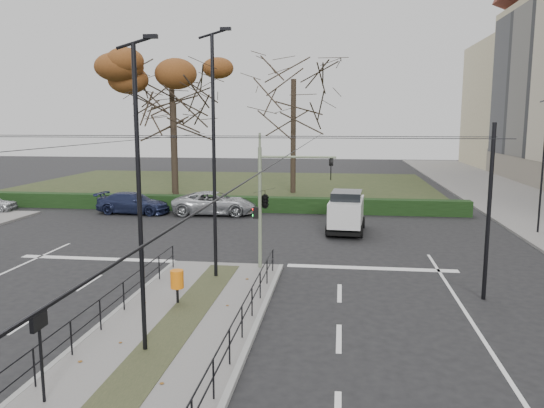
{
  "coord_description": "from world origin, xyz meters",
  "views": [
    {
      "loc": [
        4.66,
        -16.24,
        6.04
      ],
      "look_at": [
        1.68,
        6.61,
        2.43
      ],
      "focal_mm": 35.0,
      "sensor_mm": 36.0,
      "label": 1
    }
  ],
  "objects_px": {
    "litter_bin": "(177,280)",
    "bare_tree_near": "(173,110)",
    "bare_tree_center": "(294,87)",
    "streetlamp_median_far": "(214,154)",
    "rust_tree": "(171,72)",
    "info_panel": "(39,330)",
    "traffic_light": "(267,198)",
    "white_van": "(346,211)",
    "streetlamp_median_near": "(140,197)",
    "parked_car_third": "(133,203)",
    "parked_car_fourth": "(215,203)",
    "streetlamp_sidewalk": "(543,164)"
  },
  "relations": [
    {
      "from": "litter_bin",
      "to": "bare_tree_near",
      "type": "height_order",
      "value": "bare_tree_near"
    },
    {
      "from": "litter_bin",
      "to": "bare_tree_center",
      "type": "xyz_separation_m",
      "value": [
        1.25,
        27.93,
        7.83
      ]
    },
    {
      "from": "streetlamp_median_far",
      "to": "rust_tree",
      "type": "bearing_deg",
      "value": 111.35
    },
    {
      "from": "streetlamp_median_far",
      "to": "bare_tree_center",
      "type": "relative_size",
      "value": 0.74
    },
    {
      "from": "info_panel",
      "to": "streetlamp_median_far",
      "type": "xyz_separation_m",
      "value": [
        1.5,
        9.49,
        3.1
      ]
    },
    {
      "from": "traffic_light",
      "to": "bare_tree_center",
      "type": "height_order",
      "value": "bare_tree_center"
    },
    {
      "from": "litter_bin",
      "to": "white_van",
      "type": "relative_size",
      "value": 0.26
    },
    {
      "from": "streetlamp_median_near",
      "to": "bare_tree_center",
      "type": "relative_size",
      "value": 0.64
    },
    {
      "from": "parked_car_third",
      "to": "bare_tree_near",
      "type": "distance_m",
      "value": 7.87
    },
    {
      "from": "parked_car_third",
      "to": "bare_tree_near",
      "type": "xyz_separation_m",
      "value": [
        1.38,
        4.77,
        6.11
      ]
    },
    {
      "from": "rust_tree",
      "to": "parked_car_fourth",
      "type": "bearing_deg",
      "value": -58.62
    },
    {
      "from": "white_van",
      "to": "bare_tree_near",
      "type": "distance_m",
      "value": 16.38
    },
    {
      "from": "info_panel",
      "to": "white_van",
      "type": "height_order",
      "value": "white_van"
    },
    {
      "from": "rust_tree",
      "to": "bare_tree_center",
      "type": "xyz_separation_m",
      "value": [
        9.87,
        1.32,
        -1.25
      ]
    },
    {
      "from": "traffic_light",
      "to": "streetlamp_sidewalk",
      "type": "height_order",
      "value": "streetlamp_sidewalk"
    },
    {
      "from": "litter_bin",
      "to": "bare_tree_center",
      "type": "bearing_deg",
      "value": 87.44
    },
    {
      "from": "streetlamp_median_near",
      "to": "white_van",
      "type": "bearing_deg",
      "value": 72.02
    },
    {
      "from": "bare_tree_center",
      "to": "bare_tree_near",
      "type": "xyz_separation_m",
      "value": [
        -8.2,
        -6.24,
        -1.95
      ]
    },
    {
      "from": "info_panel",
      "to": "bare_tree_center",
      "type": "bearing_deg",
      "value": 86.34
    },
    {
      "from": "parked_car_third",
      "to": "traffic_light",
      "type": "bearing_deg",
      "value": -135.85
    },
    {
      "from": "info_panel",
      "to": "bare_tree_near",
      "type": "height_order",
      "value": "bare_tree_near"
    },
    {
      "from": "traffic_light",
      "to": "streetlamp_median_near",
      "type": "xyz_separation_m",
      "value": [
        -2.05,
        -8.21,
        1.19
      ]
    },
    {
      "from": "white_van",
      "to": "rust_tree",
      "type": "xyz_separation_m",
      "value": [
        -14.19,
        13.87,
        8.82
      ]
    },
    {
      "from": "traffic_light",
      "to": "streetlamp_median_far",
      "type": "xyz_separation_m",
      "value": [
        -1.76,
        -1.48,
        1.84
      ]
    },
    {
      "from": "streetlamp_median_near",
      "to": "rust_tree",
      "type": "distance_m",
      "value": 32.01
    },
    {
      "from": "parked_car_third",
      "to": "bare_tree_center",
      "type": "distance_m",
      "value": 16.67
    },
    {
      "from": "litter_bin",
      "to": "streetlamp_median_near",
      "type": "xyz_separation_m",
      "value": [
        0.26,
        -3.58,
        3.24
      ]
    },
    {
      "from": "litter_bin",
      "to": "white_van",
      "type": "height_order",
      "value": "white_van"
    },
    {
      "from": "streetlamp_median_far",
      "to": "white_van",
      "type": "relative_size",
      "value": 2.16
    },
    {
      "from": "info_panel",
      "to": "streetlamp_sidewalk",
      "type": "xyz_separation_m",
      "value": [
        16.73,
        19.71,
        2.05
      ]
    },
    {
      "from": "litter_bin",
      "to": "info_panel",
      "type": "bearing_deg",
      "value": -98.46
    },
    {
      "from": "parked_car_fourth",
      "to": "parked_car_third",
      "type": "bearing_deg",
      "value": 89.68
    },
    {
      "from": "bare_tree_center",
      "to": "white_van",
      "type": "bearing_deg",
      "value": -74.14
    },
    {
      "from": "streetlamp_sidewalk",
      "to": "rust_tree",
      "type": "height_order",
      "value": "rust_tree"
    },
    {
      "from": "streetlamp_sidewalk",
      "to": "rust_tree",
      "type": "xyz_separation_m",
      "value": [
        -24.41,
        13.26,
        6.23
      ]
    },
    {
      "from": "traffic_light",
      "to": "rust_tree",
      "type": "distance_m",
      "value": 25.54
    },
    {
      "from": "streetlamp_sidewalk",
      "to": "streetlamp_median_far",
      "type": "bearing_deg",
      "value": -146.16
    },
    {
      "from": "info_panel",
      "to": "white_van",
      "type": "relative_size",
      "value": 0.47
    },
    {
      "from": "parked_car_third",
      "to": "white_van",
      "type": "distance_m",
      "value": 14.51
    },
    {
      "from": "traffic_light",
      "to": "streetlamp_median_near",
      "type": "distance_m",
      "value": 8.55
    },
    {
      "from": "info_panel",
      "to": "streetlamp_median_near",
      "type": "distance_m",
      "value": 3.88
    },
    {
      "from": "traffic_light",
      "to": "litter_bin",
      "type": "bearing_deg",
      "value": -116.53
    },
    {
      "from": "streetlamp_median_near",
      "to": "parked_car_third",
      "type": "distance_m",
      "value": 22.5
    },
    {
      "from": "traffic_light",
      "to": "bare_tree_near",
      "type": "height_order",
      "value": "bare_tree_near"
    },
    {
      "from": "streetlamp_median_near",
      "to": "bare_tree_near",
      "type": "bearing_deg",
      "value": 105.93
    },
    {
      "from": "litter_bin",
      "to": "rust_tree",
      "type": "bearing_deg",
      "value": 107.95
    },
    {
      "from": "streetlamp_median_near",
      "to": "white_van",
      "type": "height_order",
      "value": "streetlamp_median_near"
    },
    {
      "from": "streetlamp_sidewalk",
      "to": "white_van",
      "type": "bearing_deg",
      "value": -176.56
    },
    {
      "from": "info_panel",
      "to": "streetlamp_median_far",
      "type": "relative_size",
      "value": 0.22
    },
    {
      "from": "litter_bin",
      "to": "streetlamp_sidewalk",
      "type": "bearing_deg",
      "value": 40.24
    }
  ]
}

